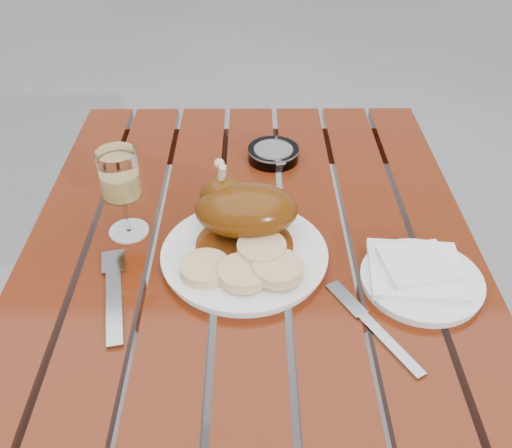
{
  "coord_description": "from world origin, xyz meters",
  "views": [
    {
      "loc": [
        0.0,
        -0.7,
        1.4
      ],
      "look_at": [
        0.01,
        0.09,
        0.78
      ],
      "focal_mm": 40.0,
      "sensor_mm": 36.0,
      "label": 1
    }
  ],
  "objects_px": {
    "dinner_plate": "(245,255)",
    "side_plate": "(421,281)",
    "ashtray": "(273,154)",
    "wine_glass": "(123,194)",
    "table": "(252,405)"
  },
  "relations": [
    {
      "from": "dinner_plate",
      "to": "side_plate",
      "type": "height_order",
      "value": "dinner_plate"
    },
    {
      "from": "side_plate",
      "to": "ashtray",
      "type": "distance_m",
      "value": 0.45
    },
    {
      "from": "ashtray",
      "to": "dinner_plate",
      "type": "bearing_deg",
      "value": -100.25
    },
    {
      "from": "wine_glass",
      "to": "ashtray",
      "type": "bearing_deg",
      "value": 42.77
    },
    {
      "from": "table",
      "to": "ashtray",
      "type": "relative_size",
      "value": 10.93
    },
    {
      "from": "wine_glass",
      "to": "side_plate",
      "type": "relative_size",
      "value": 0.85
    },
    {
      "from": "table",
      "to": "side_plate",
      "type": "relative_size",
      "value": 6.07
    },
    {
      "from": "table",
      "to": "dinner_plate",
      "type": "xyz_separation_m",
      "value": [
        -0.01,
        0.03,
        0.38
      ]
    },
    {
      "from": "wine_glass",
      "to": "dinner_plate",
      "type": "bearing_deg",
      "value": -20.16
    },
    {
      "from": "dinner_plate",
      "to": "ashtray",
      "type": "bearing_deg",
      "value": 79.75
    },
    {
      "from": "side_plate",
      "to": "table",
      "type": "bearing_deg",
      "value": 173.57
    },
    {
      "from": "table",
      "to": "wine_glass",
      "type": "relative_size",
      "value": 7.16
    },
    {
      "from": "table",
      "to": "side_plate",
      "type": "xyz_separation_m",
      "value": [
        0.28,
        -0.03,
        0.38
      ]
    },
    {
      "from": "wine_glass",
      "to": "ashtray",
      "type": "relative_size",
      "value": 1.53
    },
    {
      "from": "dinner_plate",
      "to": "wine_glass",
      "type": "height_order",
      "value": "wine_glass"
    }
  ]
}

